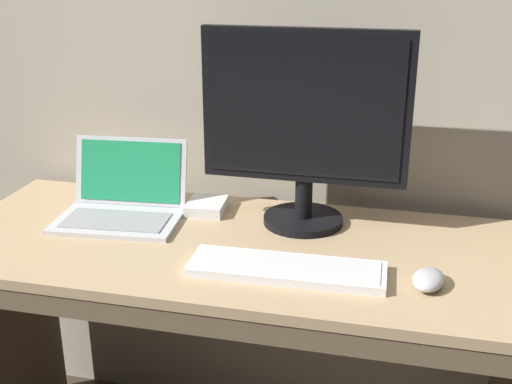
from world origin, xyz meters
TOP-DOWN VIEW (x-y plane):
  - desk at (0.00, -0.01)m, footprint 1.48×0.62m
  - laptop_silver at (-0.34, 0.09)m, footprint 0.35×0.29m
  - external_monitor at (0.15, 0.15)m, footprint 0.53×0.21m
  - wired_keyboard at (0.16, -0.13)m, footprint 0.45×0.15m
  - computer_mouse at (0.48, -0.12)m, footprint 0.09×0.12m
  - external_drive_box at (-0.12, 0.18)m, footprint 0.11×0.13m

SIDE VIEW (x-z plane):
  - desk at x=0.00m, z-range 0.16..0.95m
  - wired_keyboard at x=0.16m, z-range 0.78..0.81m
  - external_drive_box at x=-0.12m, z-range 0.78..0.81m
  - computer_mouse at x=0.48m, z-range 0.78..0.82m
  - laptop_silver at x=-0.34m, z-range 0.73..0.93m
  - external_monitor at x=0.15m, z-range 0.81..1.32m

